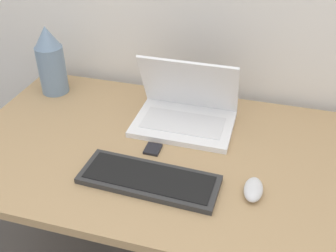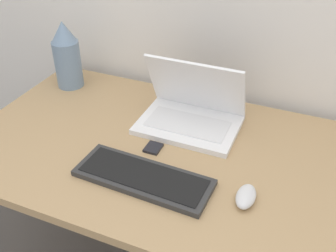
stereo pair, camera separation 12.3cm
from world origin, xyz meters
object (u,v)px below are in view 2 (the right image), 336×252
(laptop, at_px, (191,111))
(vase, at_px, (67,55))
(mp3_player, at_px, (153,148))
(keyboard, at_px, (143,177))
(mouse, at_px, (246,196))

(laptop, bearing_deg, vase, 172.08)
(vase, relative_size, mp3_player, 4.64)
(laptop, bearing_deg, keyboard, -94.53)
(mouse, height_order, mp3_player, mouse)
(laptop, relative_size, keyboard, 0.83)
(keyboard, relative_size, mouse, 4.19)
(keyboard, relative_size, vase, 1.51)
(keyboard, xyz_separation_m, mouse, (0.30, 0.03, 0.01))
(keyboard, xyz_separation_m, mp3_player, (-0.04, 0.15, -0.01))
(mouse, bearing_deg, mp3_player, 160.97)
(laptop, distance_m, keyboard, 0.34)
(mouse, bearing_deg, vase, 155.45)
(mouse, bearing_deg, laptop, 131.92)
(mouse, xyz_separation_m, vase, (-0.84, 0.39, 0.12))
(mouse, xyz_separation_m, mp3_player, (-0.34, 0.12, -0.01))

